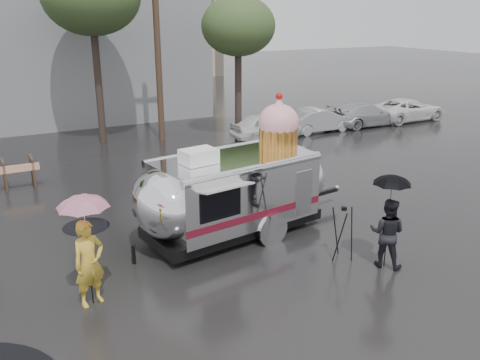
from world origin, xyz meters
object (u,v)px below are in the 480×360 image
person_right (387,233)px  person_left (89,263)px  tripod (343,229)px  airstream_trailer (236,187)px

person_right → person_left: bearing=39.4°
person_right → tripod: 1.03m
person_left → tripod: person_left is taller
airstream_trailer → person_right: (2.25, -3.28, -0.48)m
airstream_trailer → person_right: 4.01m
person_right → tripod: (-0.68, 0.77, -0.06)m
person_right → tripod: size_ratio=1.24×
airstream_trailer → person_left: airstream_trailer is taller
person_left → airstream_trailer: bearing=4.0°
airstream_trailer → person_right: bearing=-63.6°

